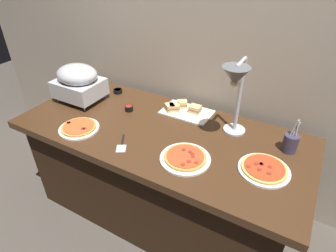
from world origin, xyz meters
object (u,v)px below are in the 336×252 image
at_px(pizza_plate_raised_stand, 264,169).
at_px(sandwich_platter, 184,109).
at_px(pizza_plate_front, 185,158).
at_px(serving_spatula, 122,144).
at_px(chafing_dish, 78,81).
at_px(utensil_holder, 290,143).
at_px(heat_lamp, 236,83).
at_px(pizza_plate_center, 79,128).
at_px(sauce_cup_near, 129,108).
at_px(sauce_cup_far, 118,91).

bearing_deg(pizza_plate_raised_stand, sandwich_platter, 152.26).
height_order(pizza_plate_front, serving_spatula, pizza_plate_front).
xyz_separation_m(chafing_dish, serving_spatula, (0.61, -0.30, -0.15)).
distance_m(utensil_holder, serving_spatula, 0.98).
distance_m(chafing_dish, pizza_plate_raised_stand, 1.42).
bearing_deg(sandwich_platter, heat_lamp, -24.26).
xyz_separation_m(pizza_plate_center, sandwich_platter, (0.49, 0.53, 0.01)).
height_order(pizza_plate_center, pizza_plate_raised_stand, same).
height_order(pizza_plate_front, sauce_cup_near, sauce_cup_near).
bearing_deg(heat_lamp, pizza_plate_center, -157.96).
bearing_deg(pizza_plate_center, chafing_dish, 131.57).
bearing_deg(pizza_plate_front, sauce_cup_near, 154.18).
bearing_deg(pizza_plate_raised_stand, sauce_cup_near, 170.64).
xyz_separation_m(chafing_dish, sauce_cup_far, (0.17, 0.23, -0.14)).
height_order(pizza_plate_raised_stand, sandwich_platter, sandwich_platter).
xyz_separation_m(heat_lamp, pizza_plate_front, (-0.15, -0.29, -0.37)).
relative_size(pizza_plate_center, pizza_plate_raised_stand, 0.94).
bearing_deg(chafing_dish, heat_lamp, 2.47).
height_order(heat_lamp, serving_spatula, heat_lamp).
bearing_deg(serving_spatula, utensil_holder, 26.07).
xyz_separation_m(pizza_plate_front, sandwich_platter, (-0.24, 0.46, 0.01)).
bearing_deg(utensil_holder, serving_spatula, -153.93).
bearing_deg(sauce_cup_far, chafing_dish, -125.19).
bearing_deg(chafing_dish, sandwich_platter, 16.40).
distance_m(chafing_dish, heat_lamp, 1.17).
distance_m(chafing_dish, sauce_cup_far, 0.32).
xyz_separation_m(chafing_dish, sandwich_platter, (0.76, 0.22, -0.14)).
bearing_deg(sauce_cup_far, serving_spatula, -50.22).
bearing_deg(pizza_plate_center, sauce_cup_far, 101.07).
xyz_separation_m(pizza_plate_center, utensil_holder, (1.22, 0.43, 0.05)).
bearing_deg(utensil_holder, pizza_plate_front, -143.04).
bearing_deg(pizza_plate_raised_stand, chafing_dish, 175.31).
xyz_separation_m(utensil_holder, serving_spatula, (-0.88, -0.43, -0.06)).
relative_size(pizza_plate_raised_stand, sauce_cup_far, 3.85).
xyz_separation_m(heat_lamp, sandwich_platter, (-0.39, 0.17, -0.36)).
xyz_separation_m(pizza_plate_front, serving_spatula, (-0.39, -0.06, -0.01)).
distance_m(heat_lamp, pizza_plate_raised_stand, 0.48).
bearing_deg(pizza_plate_front, heat_lamp, 63.16).
height_order(pizza_plate_front, pizza_plate_raised_stand, same).
xyz_separation_m(chafing_dish, heat_lamp, (1.15, 0.05, 0.22)).
height_order(pizza_plate_front, pizza_plate_center, same).
bearing_deg(pizza_plate_raised_stand, pizza_plate_center, -170.50).
relative_size(sandwich_platter, sauce_cup_far, 4.90).
relative_size(pizza_plate_front, utensil_holder, 1.32).
xyz_separation_m(pizza_plate_center, serving_spatula, (0.34, 0.00, -0.01)).
relative_size(heat_lamp, sandwich_platter, 1.42).
height_order(pizza_plate_raised_stand, serving_spatula, pizza_plate_raised_stand).
bearing_deg(sauce_cup_near, serving_spatula, -60.10).
height_order(sauce_cup_far, serving_spatula, sauce_cup_far).
xyz_separation_m(pizza_plate_raised_stand, sauce_cup_near, (-1.00, 0.16, 0.01)).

